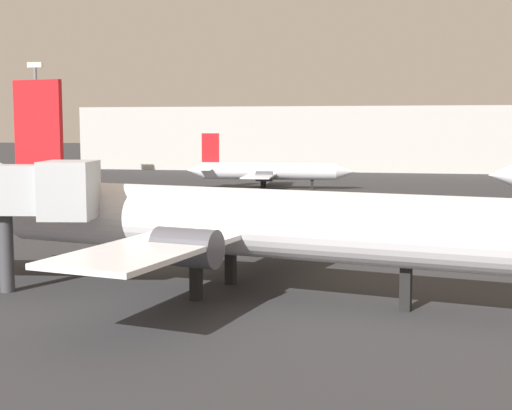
% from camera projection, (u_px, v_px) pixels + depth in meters
% --- Properties ---
extents(airplane_at_gate, '(32.77, 22.47, 10.62)m').
position_uv_depth(airplane_at_gate, '(232.00, 221.00, 35.21)').
color(airplane_at_gate, white).
rests_on(airplane_at_gate, ground_plane).
extents(airplane_far_right, '(21.86, 17.73, 7.13)m').
position_uv_depth(airplane_far_right, '(268.00, 171.00, 93.37)').
color(airplane_far_right, silver).
rests_on(airplane_far_right, ground_plane).
extents(light_mast_left, '(2.40, 0.50, 17.82)m').
position_uv_depth(light_mast_left, '(36.00, 112.00, 112.78)').
color(light_mast_left, slate).
rests_on(light_mast_left, ground_plane).
extents(terminal_building, '(91.40, 26.10, 11.47)m').
position_uv_depth(terminal_building, '(331.00, 138.00, 139.19)').
color(terminal_building, '#B7B7B2').
rests_on(terminal_building, ground_plane).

